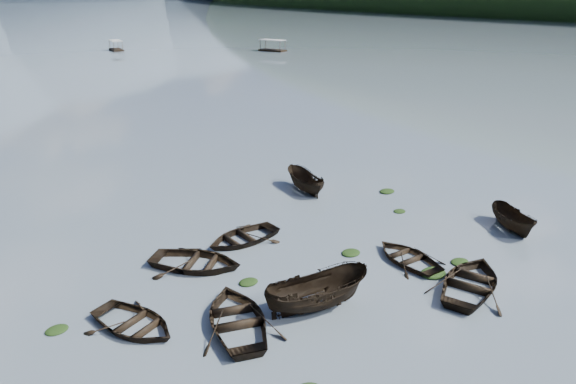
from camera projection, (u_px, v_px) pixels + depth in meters
ground_plane at (440, 323)px, 21.80m from camera, size 2400.00×2400.00×0.00m
rowboat_0 at (134, 328)px, 21.48m from camera, size 4.49×5.07×0.87m
rowboat_1 at (238, 325)px, 21.70m from camera, size 4.69×5.67×1.02m
rowboat_2 at (316, 308)px, 22.82m from camera, size 5.20×2.62×1.92m
rowboat_3 at (408, 261)px, 26.80m from camera, size 2.86×4.00×0.83m
rowboat_4 at (471, 288)px, 24.36m from camera, size 6.01×5.32×1.03m
rowboat_5 at (511, 229)px, 30.34m from camera, size 2.86×4.09×1.48m
rowboat_6 at (196, 267)px, 26.20m from camera, size 5.79×5.79×0.99m
rowboat_7 at (243, 241)px, 28.92m from camera, size 4.67×3.56×0.90m
rowboat_8 at (305, 191)px, 36.16m from camera, size 1.92×4.27×1.60m
weed_clump_1 at (249, 283)px, 24.78m from camera, size 0.96×0.77×0.21m
weed_clump_2 at (433, 275)px, 25.50m from camera, size 1.36×1.09×0.29m
weed_clump_3 at (400, 212)px, 32.72m from camera, size 0.82×0.69×0.18m
weed_clump_4 at (460, 263)px, 26.60m from camera, size 1.03×0.82×0.21m
weed_clump_5 at (57, 331)px, 21.31m from camera, size 0.93×0.75×0.20m
weed_clump_6 at (351, 254)px, 27.52m from camera, size 1.06×0.88×0.22m
weed_clump_7 at (387, 192)px, 35.88m from camera, size 1.12×0.90×0.24m
pontoon_centre at (117, 50)px, 119.25m from camera, size 2.74×5.81×2.17m
pontoon_right at (273, 51)px, 117.77m from camera, size 4.97×6.85×2.42m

